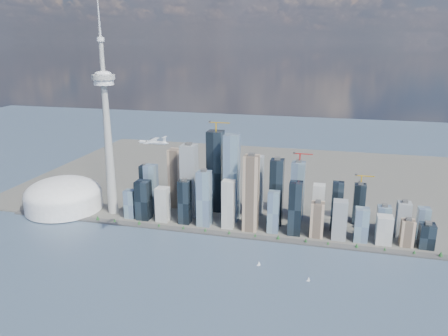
% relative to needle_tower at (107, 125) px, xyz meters
% --- Properties ---
extents(ground, '(4000.00, 4000.00, 0.00)m').
position_rel_needle_tower_xyz_m(ground, '(300.00, -310.00, -235.84)').
color(ground, '#314156').
rests_on(ground, ground).
extents(seawall, '(1100.00, 22.00, 4.00)m').
position_rel_needle_tower_xyz_m(seawall, '(300.00, -60.00, -233.84)').
color(seawall, '#383838').
rests_on(seawall, ground).
extents(land, '(1400.00, 900.00, 3.00)m').
position_rel_needle_tower_xyz_m(land, '(300.00, 390.00, -234.34)').
color(land, '#4C4C47').
rests_on(land, ground).
extents(shoreline_trees, '(960.53, 7.20, 8.80)m').
position_rel_needle_tower_xyz_m(shoreline_trees, '(300.00, -60.00, -227.06)').
color(shoreline_trees, '#3F2D1E').
rests_on(shoreline_trees, seawall).
extents(skyscraper_cluster, '(736.00, 142.00, 241.06)m').
position_rel_needle_tower_xyz_m(skyscraper_cluster, '(359.62, 26.82, -161.40)').
color(skyscraper_cluster, black).
rests_on(skyscraper_cluster, land).
extents(needle_tower, '(56.00, 56.00, 550.50)m').
position_rel_needle_tower_xyz_m(needle_tower, '(0.00, 0.00, 0.00)').
color(needle_tower, '#979692').
rests_on(needle_tower, land).
extents(dome_stadium, '(200.00, 200.00, 86.00)m').
position_rel_needle_tower_xyz_m(dome_stadium, '(-140.00, -10.00, -196.40)').
color(dome_stadium, silver).
rests_on(dome_stadium, land).
extents(airplane, '(64.82, 57.22, 15.84)m').
position_rel_needle_tower_xyz_m(airplane, '(207.79, -195.97, 11.92)').
color(airplane, white).
rests_on(airplane, ground).
extents(sailboat_west, '(7.13, 2.25, 9.88)m').
position_rel_needle_tower_xyz_m(sailboat_west, '(523.37, -221.35, -232.67)').
color(sailboat_west, white).
rests_on(sailboat_west, ground).
extents(sailboat_east, '(7.59, 3.78, 10.56)m').
position_rel_needle_tower_xyz_m(sailboat_east, '(421.71, -184.61, -232.45)').
color(sailboat_east, white).
rests_on(sailboat_east, ground).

